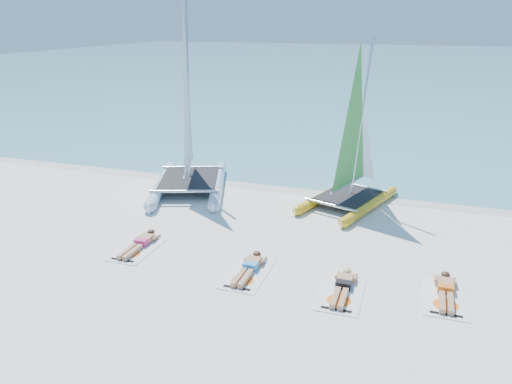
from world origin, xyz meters
TOP-DOWN VIEW (x-y plane):
  - ground at (0.00, 0.00)m, footprint 140.00×140.00m
  - sea at (0.00, 63.00)m, footprint 140.00×115.00m
  - wet_sand_strip at (0.00, 5.50)m, footprint 140.00×1.40m
  - catamaran_blue at (-3.90, 4.12)m, footprint 4.23×5.95m
  - catamaran_yellow at (2.29, 4.67)m, footprint 3.32×4.73m
  - towel_a at (-3.00, -1.25)m, footprint 1.00×1.85m
  - sunbather_a at (-3.00, -1.06)m, footprint 0.37×1.73m
  - towel_b at (0.48, -1.65)m, footprint 1.00×1.85m
  - sunbather_b at (0.48, -1.46)m, footprint 0.37×1.73m
  - towel_c at (2.95, -1.84)m, footprint 1.00×1.85m
  - sunbather_c at (2.95, -1.65)m, footprint 0.37×1.73m
  - towel_d at (5.30, -1.26)m, footprint 1.00×1.85m
  - sunbather_d at (5.30, -1.07)m, footprint 0.37×1.73m

SIDE VIEW (x-z plane):
  - ground at x=0.00m, z-range 0.00..0.00m
  - wet_sand_strip at x=0.00m, z-range 0.00..0.01m
  - sea at x=0.00m, z-range 0.00..0.01m
  - towel_a at x=-3.00m, z-range 0.00..0.02m
  - towel_b at x=0.48m, z-range 0.00..0.02m
  - towel_c at x=2.95m, z-range 0.00..0.02m
  - towel_d at x=5.30m, z-range 0.00..0.02m
  - sunbather_a at x=-3.00m, z-range -0.01..0.25m
  - sunbather_b at x=0.48m, z-range -0.01..0.25m
  - sunbather_c at x=2.95m, z-range -0.01..0.25m
  - sunbather_d at x=5.30m, z-range -0.01..0.25m
  - catamaran_yellow at x=2.29m, z-range -1.08..4.78m
  - catamaran_blue at x=-3.90m, z-range -1.48..5.89m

